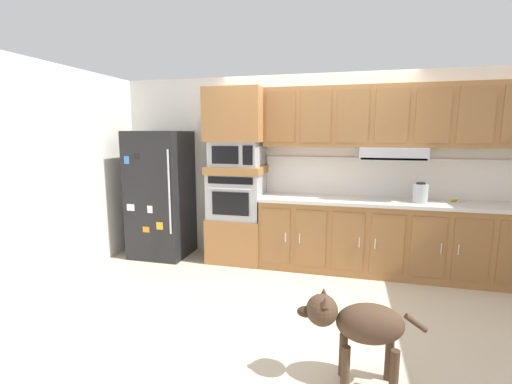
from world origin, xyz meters
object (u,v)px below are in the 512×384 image
Objects in this scene: refrigerator at (161,194)px; microwave at (237,154)px; screwdriver at (455,200)px; dog at (358,324)px; electric_kettle at (420,193)px; built_in_oven at (237,195)px.

refrigerator reaches higher than microwave.
microwave reaches higher than screwdriver.
dog is at bearing -54.81° from microwave.
microwave is 2.68× the size of electric_kettle.
electric_kettle is (2.27, -0.05, -0.43)m from microwave.
dog is at bearing -38.72° from refrigerator.
refrigerator is at bearing -177.02° from screwdriver.
built_in_oven is 1.09× the size of microwave.
screwdriver is 0.47m from electric_kettle.
refrigerator reaches higher than dog.
electric_kettle is at bearing 0.34° from refrigerator.
screwdriver is 2.64m from dog.
electric_kettle reaches higher than screwdriver.
built_in_oven is at bearing 3.50° from refrigerator.
screwdriver is (2.70, 0.13, 0.03)m from built_in_oven.
built_in_oven reaches higher than screwdriver.
refrigerator is at bearing -176.50° from built_in_oven.
built_in_oven is 4.16× the size of screwdriver.
electric_kettle is (-0.42, -0.18, 0.10)m from screwdriver.
built_in_oven is 2.70m from screwdriver.
dog is (-1.15, -2.33, -0.49)m from screwdriver.
microwave is at bearing -0.77° from built_in_oven.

